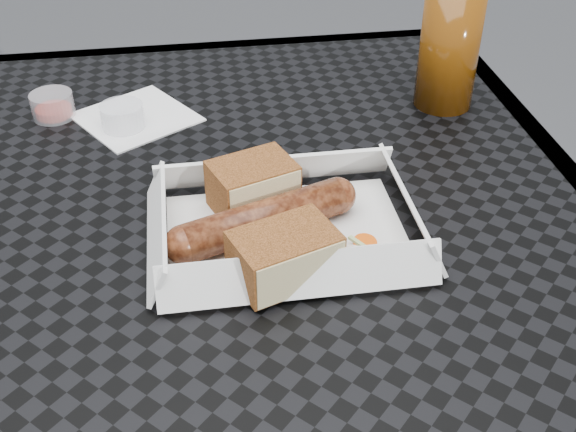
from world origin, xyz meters
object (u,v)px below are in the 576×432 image
(patio_table, at_px, (211,258))
(food_tray, at_px, (286,234))
(bratwurst, at_px, (264,219))
(drink_glass, at_px, (449,48))

(patio_table, height_order, food_tray, food_tray)
(patio_table, relative_size, bratwurst, 4.35)
(food_tray, xyz_separation_m, bratwurst, (-0.02, -0.00, 0.02))
(bratwurst, bearing_deg, drink_glass, 43.13)
(food_tray, bearing_deg, patio_table, 135.16)
(bratwurst, bearing_deg, food_tray, 1.44)
(drink_glass, bearing_deg, bratwurst, -136.87)
(patio_table, xyz_separation_m, drink_glass, (0.30, 0.16, 0.15))
(patio_table, distance_m, food_tray, 0.13)
(patio_table, bearing_deg, drink_glass, 28.48)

